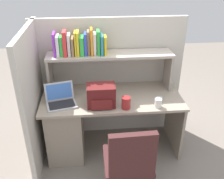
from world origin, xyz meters
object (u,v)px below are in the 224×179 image
object	(u,v)px
office_chair	(128,171)
backpack	(101,96)
computer_mouse	(159,100)
snack_canister	(126,103)
paper_cup	(158,103)
laptop	(61,100)

from	to	relation	value
office_chair	backpack	bearing A→B (deg)	-73.74
computer_mouse	snack_canister	distance (m)	0.41
paper_cup	snack_canister	size ratio (longest dim) A/B	0.73
laptop	backpack	xyz separation A→B (m)	(0.44, -0.07, 0.06)
paper_cup	computer_mouse	bearing A→B (deg)	70.00
snack_canister	laptop	bearing A→B (deg)	167.69
computer_mouse	laptop	bearing A→B (deg)	-161.15
paper_cup	office_chair	size ratio (longest dim) A/B	0.10
office_chair	laptop	bearing A→B (deg)	-49.55
laptop	backpack	world-z (taller)	backpack
computer_mouse	office_chair	world-z (taller)	office_chair
backpack	snack_canister	xyz separation A→B (m)	(0.26, -0.08, -0.05)
paper_cup	laptop	bearing A→B (deg)	171.40
snack_canister	office_chair	distance (m)	0.69
computer_mouse	paper_cup	xyz separation A→B (m)	(-0.04, -0.12, 0.03)
laptop	snack_canister	xyz separation A→B (m)	(0.69, -0.15, 0.02)
laptop	computer_mouse	bearing A→B (deg)	-2.14
computer_mouse	paper_cup	bearing A→B (deg)	-89.01
backpack	laptop	bearing A→B (deg)	171.24
computer_mouse	office_chair	size ratio (longest dim) A/B	0.11
office_chair	snack_canister	bearing A→B (deg)	-96.69
laptop	backpack	distance (m)	0.45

